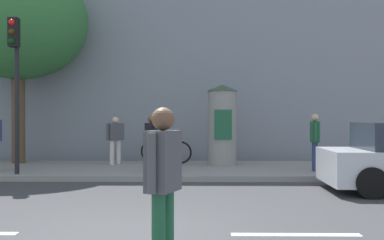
% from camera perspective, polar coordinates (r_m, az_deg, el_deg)
% --- Properties ---
extents(ground_plane, '(80.00, 80.00, 0.00)m').
position_cam_1_polar(ground_plane, '(6.46, -8.78, -14.31)').
color(ground_plane, '#38383A').
extents(sidewalk_curb, '(36.00, 4.00, 0.15)m').
position_cam_1_polar(sidewalk_curb, '(13.29, -3.71, -6.39)').
color(sidewalk_curb, gray).
rests_on(sidewalk_curb, ground_plane).
extents(lane_markings, '(25.80, 0.16, 0.01)m').
position_cam_1_polar(lane_markings, '(6.46, -8.78, -14.28)').
color(lane_markings, silver).
rests_on(lane_markings, ground_plane).
extents(building_backdrop, '(36.00, 5.00, 8.89)m').
position_cam_1_polar(building_backdrop, '(18.41, -2.47, 9.12)').
color(building_backdrop, gray).
rests_on(building_backdrop, ground_plane).
extents(traffic_light, '(0.24, 0.45, 4.04)m').
position_cam_1_polar(traffic_light, '(12.41, -21.80, 6.11)').
color(traffic_light, black).
rests_on(traffic_light, sidewalk_curb).
extents(poster_column, '(0.96, 0.96, 2.50)m').
position_cam_1_polar(poster_column, '(13.70, 3.91, -0.56)').
color(poster_column, gray).
rests_on(poster_column, sidewalk_curb).
extents(street_tree, '(4.47, 4.47, 6.53)m').
position_cam_1_polar(street_tree, '(15.79, -21.44, 11.73)').
color(street_tree, brown).
rests_on(street_tree, sidewalk_curb).
extents(pedestrian_tallest, '(0.37, 0.56, 1.74)m').
position_cam_1_polar(pedestrian_tallest, '(4.57, -3.75, -7.38)').
color(pedestrian_tallest, '#1E5938').
rests_on(pedestrian_tallest, ground_plane).
extents(pedestrian_in_red_top, '(0.32, 0.63, 1.58)m').
position_cam_1_polar(pedestrian_in_red_top, '(12.73, 15.52, -2.17)').
color(pedestrian_in_red_top, navy).
rests_on(pedestrian_in_red_top, sidewalk_curb).
extents(pedestrian_with_bag, '(0.50, 0.53, 1.54)m').
position_cam_1_polar(pedestrian_with_bag, '(12.12, -5.12, -2.37)').
color(pedestrian_with_bag, '#724C84').
rests_on(pedestrian_with_bag, sidewalk_curb).
extents(pedestrian_with_backpack, '(0.52, 0.51, 1.50)m').
position_cam_1_polar(pedestrian_with_backpack, '(14.22, -9.83, -2.09)').
color(pedestrian_with_backpack, silver).
rests_on(pedestrian_with_backpack, sidewalk_curb).
extents(bicycle_leaning, '(1.71, 0.57, 1.09)m').
position_cam_1_polar(bicycle_leaning, '(14.44, -3.40, -4.01)').
color(bicycle_leaning, black).
rests_on(bicycle_leaning, sidewalk_curb).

